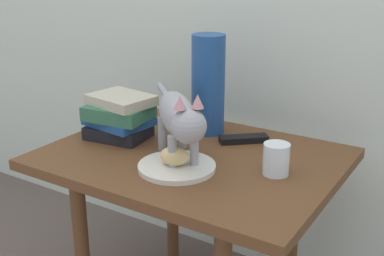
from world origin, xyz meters
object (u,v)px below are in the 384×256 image
(book_stack, at_px, (119,116))
(candle_jar, at_px, (276,161))
(green_vase, at_px, (208,85))
(side_table, at_px, (192,178))
(plate, at_px, (177,167))
(tv_remote, at_px, (244,139))
(bread_roll, at_px, (174,156))
(cat, at_px, (179,117))

(book_stack, relative_size, candle_jar, 2.57)
(book_stack, bearing_deg, green_vase, 43.23)
(side_table, relative_size, plate, 3.93)
(side_table, bearing_deg, candle_jar, -0.64)
(green_vase, bearing_deg, tv_remote, -9.00)
(green_vase, height_order, candle_jar, green_vase)
(side_table, xyz_separation_m, green_vase, (-0.06, 0.19, 0.24))
(book_stack, height_order, candle_jar, book_stack)
(candle_jar, bearing_deg, tv_remote, 136.21)
(plate, distance_m, bread_roll, 0.03)
(plate, distance_m, cat, 0.13)
(plate, xyz_separation_m, candle_jar, (0.24, 0.11, 0.03))
(cat, xyz_separation_m, green_vase, (-0.06, 0.26, 0.03))
(plate, distance_m, candle_jar, 0.26)
(candle_jar, bearing_deg, cat, -165.54)
(bread_roll, distance_m, book_stack, 0.31)
(tv_remote, bearing_deg, candle_jar, -85.46)
(plate, distance_m, book_stack, 0.32)
(bread_roll, height_order, book_stack, book_stack)
(bread_roll, xyz_separation_m, cat, (-0.02, 0.05, 0.09))
(bread_roll, height_order, green_vase, green_vase)
(cat, distance_m, green_vase, 0.27)
(book_stack, xyz_separation_m, green_vase, (0.21, 0.19, 0.09))
(bread_roll, xyz_separation_m, candle_jar, (0.24, 0.12, -0.00))
(plate, distance_m, tv_remote, 0.29)
(candle_jar, xyz_separation_m, tv_remote, (-0.18, 0.17, -0.03))
(plate, bearing_deg, tv_remote, 77.88)
(green_vase, height_order, tv_remote, green_vase)
(plate, height_order, tv_remote, tv_remote)
(green_vase, xyz_separation_m, candle_jar, (0.32, -0.19, -0.12))
(plate, height_order, book_stack, book_stack)
(bread_roll, distance_m, cat, 0.11)
(candle_jar, distance_m, tv_remote, 0.25)
(candle_jar, bearing_deg, side_table, 179.36)
(cat, height_order, tv_remote, cat)
(cat, bearing_deg, green_vase, 103.24)
(book_stack, height_order, green_vase, green_vase)
(plate, bearing_deg, book_stack, 159.39)
(green_vase, distance_m, tv_remote, 0.21)
(plate, xyz_separation_m, tv_remote, (0.06, 0.28, 0.00))
(book_stack, bearing_deg, plate, -20.61)
(tv_remote, bearing_deg, plate, -143.79)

